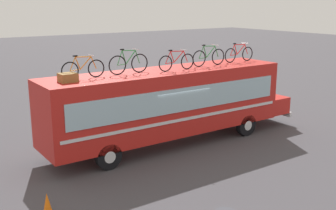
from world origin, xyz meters
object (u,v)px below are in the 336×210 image
bus (171,101)px  luggage_bag_1 (68,77)px  rooftop_bicycle_1 (83,69)px  rooftop_bicycle_5 (239,54)px  rooftop_bicycle_2 (129,63)px  traffic_cone (47,204)px  rooftop_bicycle_4 (209,57)px  rooftop_bicycle_3 (176,62)px

bus → luggage_bag_1: size_ratio=20.29×
bus → rooftop_bicycle_1: rooftop_bicycle_1 is taller
rooftop_bicycle_5 → rooftop_bicycle_2: bearing=180.0°
rooftop_bicycle_2 → traffic_cone: bearing=-145.0°
rooftop_bicycle_2 → rooftop_bicycle_5: 5.80m
bus → traffic_cone: size_ratio=18.26×
rooftop_bicycle_4 → traffic_cone: (-8.31, -2.96, -3.23)m
rooftop_bicycle_2 → rooftop_bicycle_3: rooftop_bicycle_2 is taller
rooftop_bicycle_3 → rooftop_bicycle_4: size_ratio=0.98×
bus → rooftop_bicycle_1: bearing=178.3°
luggage_bag_1 → rooftop_bicycle_1: size_ratio=0.35×
rooftop_bicycle_1 → rooftop_bicycle_2: (1.86, -0.01, 0.04)m
rooftop_bicycle_1 → rooftop_bicycle_3: rooftop_bicycle_1 is taller
rooftop_bicycle_5 → bus: bearing=-178.5°
rooftop_bicycle_3 → rooftop_bicycle_5: bearing=6.0°
luggage_bag_1 → rooftop_bicycle_1: (0.69, 0.26, 0.21)m
rooftop_bicycle_3 → rooftop_bicycle_5: rooftop_bicycle_5 is taller
rooftop_bicycle_5 → rooftop_bicycle_3: bearing=-174.0°
rooftop_bicycle_1 → rooftop_bicycle_2: size_ratio=0.97×
rooftop_bicycle_4 → bus: bearing=178.1°
bus → rooftop_bicycle_4: size_ratio=6.73×
rooftop_bicycle_2 → luggage_bag_1: bearing=-174.2°
rooftop_bicycle_4 → rooftop_bicycle_3: bearing=-172.8°
rooftop_bicycle_4 → rooftop_bicycle_5: rooftop_bicycle_4 is taller
bus → traffic_cone: bearing=-154.7°
rooftop_bicycle_1 → traffic_cone: rooftop_bicycle_1 is taller
luggage_bag_1 → rooftop_bicycle_2: bearing=5.8°
rooftop_bicycle_3 → rooftop_bicycle_5: 3.85m
traffic_cone → rooftop_bicycle_5: bearing=16.9°
luggage_bag_1 → traffic_cone: luggage_bag_1 is taller
luggage_bag_1 → rooftop_bicycle_2: (2.54, 0.26, 0.25)m
rooftop_bicycle_5 → traffic_cone: 11.19m
rooftop_bicycle_2 → rooftop_bicycle_4: (3.84, -0.17, -0.02)m
rooftop_bicycle_3 → luggage_bag_1: bearing=178.1°
luggage_bag_1 → rooftop_bicycle_5: 8.35m
rooftop_bicycle_1 → bus: bearing=-1.7°
rooftop_bicycle_1 → rooftop_bicycle_4: 5.70m
rooftop_bicycle_4 → rooftop_bicycle_5: size_ratio=1.01×
rooftop_bicycle_1 → rooftop_bicycle_3: (3.82, -0.41, -0.00)m
rooftop_bicycle_1 → rooftop_bicycle_4: rooftop_bicycle_4 is taller
bus → rooftop_bicycle_4: (1.93, -0.06, 1.73)m
luggage_bag_1 → rooftop_bicycle_3: size_ratio=0.34×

